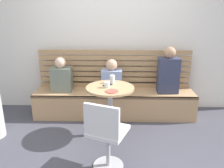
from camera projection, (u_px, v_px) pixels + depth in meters
The scene contains 13 objects.
ground at pixel (113, 156), 2.96m from camera, with size 8.00×8.00×0.00m, color #42424C.
back_wall at pixel (115, 29), 4.07m from camera, with size 5.20×0.10×2.90m, color silver.
booth_bench at pixel (114, 103), 4.03m from camera, with size 2.70×0.52×0.44m.
booth_backrest at pixel (115, 69), 4.09m from camera, with size 2.65×0.04×0.67m.
cafe_table at pixel (110, 102), 3.33m from camera, with size 0.68×0.68×0.74m.
white_chair at pixel (106, 134), 2.58m from camera, with size 0.52×0.52×0.85m.
person_adult at pixel (168, 72), 3.83m from camera, with size 0.34×0.22×0.77m.
person_child_left at pixel (61, 76), 3.93m from camera, with size 0.34×0.22×0.59m.
person_child_middle at pixel (112, 78), 3.88m from camera, with size 0.34×0.22×0.56m.
cup_glass_tall at pixel (112, 79), 3.42m from camera, with size 0.07×0.07×0.12m, color silver.
cup_glass_short at pixel (107, 85), 3.23m from camera, with size 0.08×0.08×0.08m, color silver.
plate_small at pixel (112, 91), 3.08m from camera, with size 0.17×0.17×0.01m, color #DB4C42.
phone_on_table at pixel (108, 85), 3.33m from camera, with size 0.07×0.14×0.01m, color black.
Camera 1 is at (0.06, -2.53, 1.79)m, focal length 37.38 mm.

